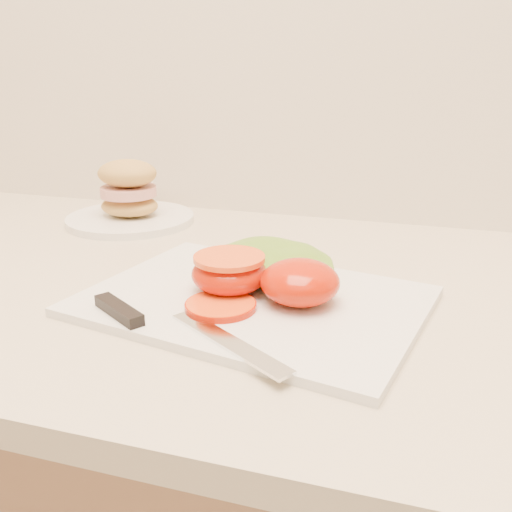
% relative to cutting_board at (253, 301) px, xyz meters
% --- Properties ---
extents(cutting_board, '(0.41, 0.33, 0.01)m').
position_rel_cutting_board_xyz_m(cutting_board, '(0.00, 0.00, 0.00)').
color(cutting_board, white).
rests_on(cutting_board, counter).
extents(tomato_half_dome, '(0.09, 0.09, 0.05)m').
position_rel_cutting_board_xyz_m(tomato_half_dome, '(0.05, 0.00, 0.03)').
color(tomato_half_dome, red).
rests_on(tomato_half_dome, cutting_board).
extents(tomato_half_cut, '(0.09, 0.09, 0.04)m').
position_rel_cutting_board_xyz_m(tomato_half_cut, '(-0.03, 0.01, 0.03)').
color(tomato_half_cut, red).
rests_on(tomato_half_cut, cutting_board).
extents(tomato_slice_0, '(0.07, 0.07, 0.01)m').
position_rel_cutting_board_xyz_m(tomato_slice_0, '(-0.02, -0.04, 0.01)').
color(tomato_slice_0, '#FB5C1A').
rests_on(tomato_slice_0, cutting_board).
extents(lettuce_leaf_0, '(0.19, 0.16, 0.03)m').
position_rel_cutting_board_xyz_m(lettuce_leaf_0, '(-0.00, 0.08, 0.02)').
color(lettuce_leaf_0, '#5A9427').
rests_on(lettuce_leaf_0, cutting_board).
extents(knife, '(0.24, 0.10, 0.01)m').
position_rel_cutting_board_xyz_m(knife, '(-0.07, -0.10, 0.01)').
color(knife, silver).
rests_on(knife, cutting_board).
extents(sandwich_plate, '(0.21, 0.21, 0.11)m').
position_rel_cutting_board_xyz_m(sandwich_plate, '(-0.30, 0.27, 0.03)').
color(sandwich_plate, white).
rests_on(sandwich_plate, counter).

